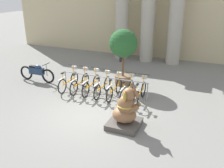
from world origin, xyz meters
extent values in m
plane|color=slate|center=(0.00, 0.00, 0.00)|extent=(60.00, 60.00, 0.00)
cube|color=#C6B78E|center=(0.00, 8.60, 3.00)|extent=(20.00, 0.20, 6.00)
cylinder|color=#ADA899|center=(-1.62, 7.60, 2.50)|extent=(0.81, 0.81, 5.00)
cylinder|color=#ADA899|center=(0.00, 7.60, 2.50)|extent=(0.81, 0.81, 5.00)
cylinder|color=#ADA899|center=(1.62, 7.60, 2.50)|extent=(0.81, 0.81, 5.00)
cylinder|color=gray|center=(-2.23, 1.95, 0.38)|extent=(0.05, 0.05, 0.75)
cylinder|color=gray|center=(1.58, 1.95, 0.38)|extent=(0.05, 0.05, 0.75)
cylinder|color=gray|center=(-0.33, 1.95, 0.75)|extent=(3.91, 0.04, 0.04)
torus|color=black|center=(-1.98, 2.29, 0.33)|extent=(0.05, 0.65, 0.65)
torus|color=black|center=(-1.98, 1.27, 0.33)|extent=(0.05, 0.65, 0.65)
cube|color=orange|center=(-1.98, 1.78, 0.38)|extent=(0.04, 0.93, 0.04)
cube|color=#BCBCBC|center=(-1.98, 1.27, 0.67)|extent=(0.06, 0.54, 0.03)
cylinder|color=orange|center=(-1.98, 1.37, 0.60)|extent=(0.03, 0.03, 0.55)
cube|color=black|center=(-1.98, 1.37, 0.90)|extent=(0.08, 0.18, 0.04)
cylinder|color=orange|center=(-1.98, 2.25, 0.66)|extent=(0.03, 0.03, 0.67)
cylinder|color=black|center=(-1.98, 2.25, 1.00)|extent=(0.48, 0.03, 0.03)
cube|color=#BCBCBC|center=(-1.98, 2.35, 0.86)|extent=(0.20, 0.16, 0.14)
torus|color=black|center=(-1.43, 2.33, 0.33)|extent=(0.05, 0.65, 0.65)
torus|color=black|center=(-1.43, 1.30, 0.33)|extent=(0.05, 0.65, 0.65)
cube|color=orange|center=(-1.43, 1.81, 0.38)|extent=(0.04, 0.93, 0.04)
cube|color=#BCBCBC|center=(-1.43, 1.30, 0.67)|extent=(0.06, 0.54, 0.03)
cylinder|color=orange|center=(-1.43, 1.40, 0.60)|extent=(0.03, 0.03, 0.55)
cube|color=black|center=(-1.43, 1.40, 0.90)|extent=(0.08, 0.18, 0.04)
cylinder|color=orange|center=(-1.43, 2.29, 0.66)|extent=(0.03, 0.03, 0.67)
cylinder|color=black|center=(-1.43, 2.29, 1.00)|extent=(0.48, 0.03, 0.03)
cube|color=#BCBCBC|center=(-1.43, 2.39, 0.86)|extent=(0.20, 0.16, 0.14)
torus|color=black|center=(-0.88, 2.34, 0.33)|extent=(0.05, 0.65, 0.65)
torus|color=black|center=(-0.88, 1.32, 0.33)|extent=(0.05, 0.65, 0.65)
cube|color=orange|center=(-0.88, 1.83, 0.38)|extent=(0.04, 0.93, 0.04)
cube|color=#BCBCBC|center=(-0.88, 1.32, 0.67)|extent=(0.06, 0.54, 0.03)
cylinder|color=orange|center=(-0.88, 1.42, 0.60)|extent=(0.03, 0.03, 0.55)
cube|color=black|center=(-0.88, 1.42, 0.90)|extent=(0.08, 0.18, 0.04)
cylinder|color=orange|center=(-0.88, 2.30, 0.66)|extent=(0.03, 0.03, 0.67)
cylinder|color=black|center=(-0.88, 2.30, 1.00)|extent=(0.48, 0.03, 0.03)
cube|color=#BCBCBC|center=(-0.88, 2.40, 0.86)|extent=(0.20, 0.16, 0.14)
torus|color=black|center=(-0.33, 2.30, 0.33)|extent=(0.05, 0.65, 0.65)
torus|color=black|center=(-0.33, 1.27, 0.33)|extent=(0.05, 0.65, 0.65)
cube|color=orange|center=(-0.33, 1.79, 0.38)|extent=(0.04, 0.93, 0.04)
cube|color=#BCBCBC|center=(-0.33, 1.27, 0.67)|extent=(0.06, 0.54, 0.03)
cylinder|color=orange|center=(-0.33, 1.37, 0.60)|extent=(0.03, 0.03, 0.55)
cube|color=black|center=(-0.33, 1.37, 0.90)|extent=(0.08, 0.18, 0.04)
cylinder|color=orange|center=(-0.33, 2.26, 0.66)|extent=(0.03, 0.03, 0.67)
cylinder|color=black|center=(-0.33, 2.26, 1.00)|extent=(0.48, 0.03, 0.03)
cube|color=#BCBCBC|center=(-0.33, 2.36, 0.86)|extent=(0.20, 0.16, 0.14)
torus|color=black|center=(0.23, 2.28, 0.33)|extent=(0.05, 0.65, 0.65)
torus|color=black|center=(0.23, 1.26, 0.33)|extent=(0.05, 0.65, 0.65)
cube|color=orange|center=(0.23, 1.77, 0.38)|extent=(0.04, 0.93, 0.04)
cube|color=#BCBCBC|center=(0.23, 1.26, 0.67)|extent=(0.06, 0.54, 0.03)
cylinder|color=orange|center=(0.23, 1.36, 0.60)|extent=(0.03, 0.03, 0.55)
cube|color=black|center=(0.23, 1.36, 0.90)|extent=(0.08, 0.18, 0.04)
cylinder|color=orange|center=(0.23, 2.24, 0.66)|extent=(0.03, 0.03, 0.67)
cylinder|color=black|center=(0.23, 2.24, 1.00)|extent=(0.48, 0.03, 0.03)
cube|color=#BCBCBC|center=(0.23, 2.34, 0.86)|extent=(0.20, 0.16, 0.14)
torus|color=black|center=(0.78, 2.29, 0.33)|extent=(0.05, 0.65, 0.65)
torus|color=black|center=(0.78, 1.26, 0.33)|extent=(0.05, 0.65, 0.65)
cube|color=orange|center=(0.78, 1.78, 0.38)|extent=(0.04, 0.93, 0.04)
cube|color=#BCBCBC|center=(0.78, 1.26, 0.67)|extent=(0.06, 0.54, 0.03)
cylinder|color=orange|center=(0.78, 1.36, 0.60)|extent=(0.03, 0.03, 0.55)
cube|color=black|center=(0.78, 1.36, 0.90)|extent=(0.08, 0.18, 0.04)
cylinder|color=orange|center=(0.78, 2.25, 0.66)|extent=(0.03, 0.03, 0.67)
cylinder|color=black|center=(0.78, 2.25, 1.00)|extent=(0.48, 0.03, 0.03)
cube|color=#BCBCBC|center=(0.78, 2.35, 0.86)|extent=(0.20, 0.16, 0.14)
torus|color=black|center=(1.33, 2.28, 0.33)|extent=(0.05, 0.65, 0.65)
torus|color=black|center=(1.33, 1.25, 0.33)|extent=(0.05, 0.65, 0.65)
cube|color=orange|center=(1.33, 1.76, 0.38)|extent=(0.04, 0.93, 0.04)
cube|color=#BCBCBC|center=(1.33, 1.25, 0.67)|extent=(0.06, 0.54, 0.03)
cylinder|color=orange|center=(1.33, 1.35, 0.60)|extent=(0.03, 0.03, 0.55)
cube|color=black|center=(1.33, 1.35, 0.90)|extent=(0.08, 0.18, 0.04)
cylinder|color=orange|center=(1.33, 2.24, 0.66)|extent=(0.03, 0.03, 0.67)
cylinder|color=black|center=(1.33, 2.24, 1.00)|extent=(0.48, 0.03, 0.03)
cube|color=#BCBCBC|center=(1.33, 2.34, 0.86)|extent=(0.20, 0.16, 0.14)
cube|color=#4C4742|center=(1.40, -0.26, 0.09)|extent=(1.03, 1.03, 0.18)
ellipsoid|color=brown|center=(1.40, -0.26, 0.44)|extent=(0.80, 0.70, 0.52)
ellipsoid|color=brown|center=(1.44, -0.26, 0.79)|extent=(0.56, 0.52, 0.66)
sphere|color=brown|center=(1.54, -0.26, 1.18)|extent=(0.42, 0.42, 0.42)
ellipsoid|color=#B79333|center=(1.48, -0.05, 1.18)|extent=(0.08, 0.30, 0.36)
ellipsoid|color=#B79333|center=(1.48, -0.47, 1.18)|extent=(0.08, 0.30, 0.36)
cone|color=brown|center=(1.72, -0.26, 1.37)|extent=(0.36, 0.15, 0.53)
cylinder|color=brown|center=(1.70, -0.14, 0.72)|extent=(0.42, 0.14, 0.37)
cylinder|color=brown|center=(1.70, -0.38, 0.72)|extent=(0.42, 0.14, 0.37)
torus|color=#B79333|center=(1.44, -0.26, 0.79)|extent=(0.59, 0.59, 0.05)
torus|color=black|center=(-3.29, 2.07, 0.35)|extent=(0.70, 0.09, 0.70)
torus|color=black|center=(-4.57, 2.07, 0.35)|extent=(0.70, 0.09, 0.70)
cube|color=navy|center=(-3.93, 2.07, 0.53)|extent=(0.77, 0.22, 0.32)
ellipsoid|color=navy|center=(-3.83, 2.07, 0.73)|extent=(0.40, 0.20, 0.20)
cube|color=black|center=(-4.11, 2.07, 0.73)|extent=(0.36, 0.18, 0.08)
cylinder|color=#99999E|center=(-3.34, 2.07, 0.63)|extent=(0.04, 0.04, 0.56)
cylinder|color=black|center=(-3.34, 2.07, 0.93)|extent=(0.03, 0.55, 0.03)
cylinder|color=#383342|center=(-1.36, 6.84, 0.39)|extent=(0.11, 0.11, 0.78)
cylinder|color=#383342|center=(-1.36, 6.67, 0.39)|extent=(0.11, 0.11, 0.78)
cube|color=#1E284C|center=(-1.36, 6.76, 1.07)|extent=(0.20, 0.32, 0.59)
sphere|color=tan|center=(-1.36, 6.76, 1.49)|extent=(0.21, 0.21, 0.21)
cylinder|color=#1E284C|center=(-1.36, 6.96, 1.10)|extent=(0.07, 0.07, 0.53)
cylinder|color=#1E284C|center=(-1.36, 6.56, 1.10)|extent=(0.07, 0.07, 0.53)
cylinder|color=brown|center=(0.02, 3.35, 0.20)|extent=(0.74, 0.74, 0.40)
cylinder|color=brown|center=(0.02, 3.35, 0.92)|extent=(0.10, 0.10, 1.02)
sphere|color=#235628|center=(0.02, 3.35, 1.94)|extent=(1.27, 1.27, 1.27)
camera|label=1|loc=(3.77, -7.06, 4.37)|focal=40.00mm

